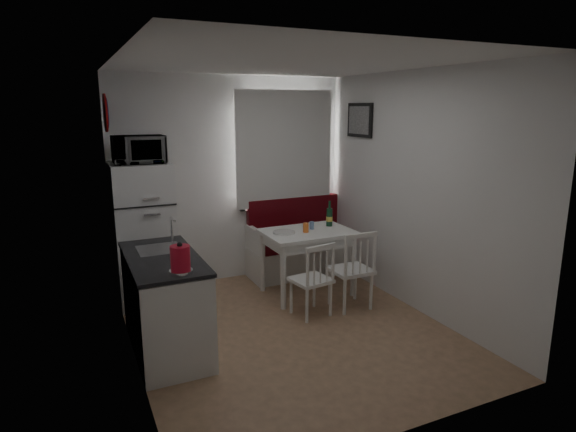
# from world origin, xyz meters

# --- Properties ---
(floor) EXTENTS (3.00, 3.50, 0.02)m
(floor) POSITION_xyz_m (0.00, 0.00, 0.00)
(floor) COLOR #916E4D
(floor) RESTS_ON ground
(ceiling) EXTENTS (3.00, 3.50, 0.02)m
(ceiling) POSITION_xyz_m (0.00, 0.00, 2.60)
(ceiling) COLOR white
(ceiling) RESTS_ON wall_back
(wall_back) EXTENTS (3.00, 0.02, 2.60)m
(wall_back) POSITION_xyz_m (0.00, 1.75, 1.30)
(wall_back) COLOR white
(wall_back) RESTS_ON floor
(wall_front) EXTENTS (3.00, 0.02, 2.60)m
(wall_front) POSITION_xyz_m (0.00, -1.75, 1.30)
(wall_front) COLOR white
(wall_front) RESTS_ON floor
(wall_left) EXTENTS (0.02, 3.50, 2.60)m
(wall_left) POSITION_xyz_m (-1.50, 0.00, 1.30)
(wall_left) COLOR white
(wall_left) RESTS_ON floor
(wall_right) EXTENTS (0.02, 3.50, 2.60)m
(wall_right) POSITION_xyz_m (1.50, 0.00, 1.30)
(wall_right) COLOR white
(wall_right) RESTS_ON floor
(window) EXTENTS (1.22, 0.06, 1.47)m
(window) POSITION_xyz_m (0.70, 1.72, 1.62)
(window) COLOR white
(window) RESTS_ON wall_back
(curtain) EXTENTS (1.35, 0.02, 1.50)m
(curtain) POSITION_xyz_m (0.70, 1.65, 1.68)
(curtain) COLOR white
(curtain) RESTS_ON wall_back
(kitchen_counter) EXTENTS (0.62, 1.32, 1.16)m
(kitchen_counter) POSITION_xyz_m (-1.20, 0.16, 0.46)
(kitchen_counter) COLOR white
(kitchen_counter) RESTS_ON floor
(wall_sign) EXTENTS (0.03, 0.40, 0.40)m
(wall_sign) POSITION_xyz_m (-1.47, 1.45, 2.15)
(wall_sign) COLOR navy
(wall_sign) RESTS_ON wall_left
(picture_frame) EXTENTS (0.04, 0.52, 0.42)m
(picture_frame) POSITION_xyz_m (1.48, 1.10, 2.05)
(picture_frame) COLOR black
(picture_frame) RESTS_ON wall_right
(bench) EXTENTS (1.43, 0.55, 1.02)m
(bench) POSITION_xyz_m (0.86, 1.51, 0.34)
(bench) COLOR white
(bench) RESTS_ON floor
(dining_table) EXTENTS (1.05, 0.74, 0.78)m
(dining_table) POSITION_xyz_m (0.61, 0.82, 0.69)
(dining_table) COLOR white
(dining_table) RESTS_ON floor
(chair_left) EXTENTS (0.44, 0.42, 0.44)m
(chair_left) POSITION_xyz_m (0.36, 0.17, 0.51)
(chair_left) COLOR white
(chair_left) RESTS_ON floor
(chair_right) EXTENTS (0.43, 0.40, 0.48)m
(chair_right) POSITION_xyz_m (0.86, 0.16, 0.56)
(chair_right) COLOR white
(chair_right) RESTS_ON floor
(fridge) EXTENTS (0.64, 0.64, 1.61)m
(fridge) POSITION_xyz_m (-1.18, 1.40, 0.81)
(fridge) COLOR white
(fridge) RESTS_ON floor
(microwave) EXTENTS (0.54, 0.37, 0.30)m
(microwave) POSITION_xyz_m (-1.18, 1.35, 1.76)
(microwave) COLOR white
(microwave) RESTS_ON fridge
(kettle) EXTENTS (0.19, 0.19, 0.25)m
(kettle) POSITION_xyz_m (-1.15, -0.38, 1.03)
(kettle) COLOR red
(kettle) RESTS_ON kitchen_counter
(wine_bottle) EXTENTS (0.08, 0.08, 0.31)m
(wine_bottle) POSITION_xyz_m (0.96, 0.92, 0.94)
(wine_bottle) COLOR #143F23
(wine_bottle) RESTS_ON dining_table
(drinking_glass_orange) EXTENTS (0.07, 0.07, 0.11)m
(drinking_glass_orange) POSITION_xyz_m (0.56, 0.77, 0.84)
(drinking_glass_orange) COLOR orange
(drinking_glass_orange) RESTS_ON dining_table
(drinking_glass_blue) EXTENTS (0.06, 0.06, 0.09)m
(drinking_glass_blue) POSITION_xyz_m (0.69, 0.87, 0.83)
(drinking_glass_blue) COLOR #6E8DBB
(drinking_glass_blue) RESTS_ON dining_table
(plate) EXTENTS (0.26, 0.26, 0.02)m
(plate) POSITION_xyz_m (0.31, 0.84, 0.79)
(plate) COLOR white
(plate) RESTS_ON dining_table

